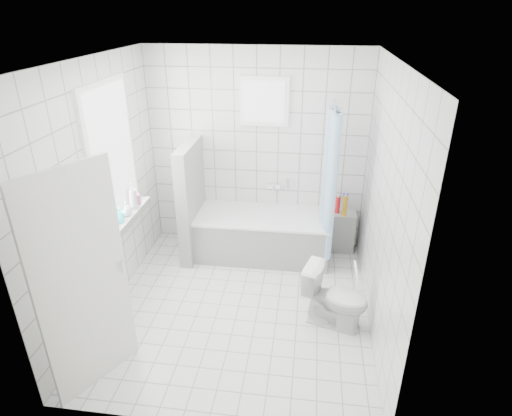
# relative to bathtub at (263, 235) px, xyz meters

# --- Properties ---
(ground) EXTENTS (3.00, 3.00, 0.00)m
(ground) POSITION_rel_bathtub_xyz_m (-0.13, -1.12, -0.29)
(ground) COLOR white
(ground) RESTS_ON ground
(ceiling) EXTENTS (3.00, 3.00, 0.00)m
(ceiling) POSITION_rel_bathtub_xyz_m (-0.13, -1.12, 2.31)
(ceiling) COLOR white
(ceiling) RESTS_ON ground
(wall_back) EXTENTS (2.80, 0.02, 2.60)m
(wall_back) POSITION_rel_bathtub_xyz_m (-0.13, 0.38, 1.01)
(wall_back) COLOR white
(wall_back) RESTS_ON ground
(wall_front) EXTENTS (2.80, 0.02, 2.60)m
(wall_front) POSITION_rel_bathtub_xyz_m (-0.13, -2.62, 1.01)
(wall_front) COLOR white
(wall_front) RESTS_ON ground
(wall_left) EXTENTS (0.02, 3.00, 2.60)m
(wall_left) POSITION_rel_bathtub_xyz_m (-1.53, -1.12, 1.01)
(wall_left) COLOR white
(wall_left) RESTS_ON ground
(wall_right) EXTENTS (0.02, 3.00, 2.60)m
(wall_right) POSITION_rel_bathtub_xyz_m (1.27, -1.12, 1.01)
(wall_right) COLOR white
(wall_right) RESTS_ON ground
(window_left) EXTENTS (0.01, 0.90, 1.40)m
(window_left) POSITION_rel_bathtub_xyz_m (-1.49, -0.82, 1.31)
(window_left) COLOR white
(window_left) RESTS_ON wall_left
(window_back) EXTENTS (0.50, 0.01, 0.50)m
(window_back) POSITION_rel_bathtub_xyz_m (-0.03, 0.33, 1.66)
(window_back) COLOR white
(window_back) RESTS_ON wall_back
(window_sill) EXTENTS (0.18, 1.02, 0.08)m
(window_sill) POSITION_rel_bathtub_xyz_m (-1.44, -0.82, 0.57)
(window_sill) COLOR white
(window_sill) RESTS_ON wall_left
(door) EXTENTS (0.42, 0.72, 2.00)m
(door) POSITION_rel_bathtub_xyz_m (-1.19, -2.25, 0.71)
(door) COLOR silver
(door) RESTS_ON ground
(bathtub) EXTENTS (1.71, 0.77, 0.58)m
(bathtub) POSITION_rel_bathtub_xyz_m (0.00, 0.00, 0.00)
(bathtub) COLOR white
(bathtub) RESTS_ON ground
(partition_wall) EXTENTS (0.15, 0.85, 1.50)m
(partition_wall) POSITION_rel_bathtub_xyz_m (-0.92, -0.05, 0.46)
(partition_wall) COLOR white
(partition_wall) RESTS_ON ground
(tiled_ledge) EXTENTS (0.40, 0.24, 0.55)m
(tiled_ledge) POSITION_rel_bathtub_xyz_m (1.00, 0.25, -0.02)
(tiled_ledge) COLOR white
(tiled_ledge) RESTS_ON ground
(toilet) EXTENTS (0.73, 0.54, 0.66)m
(toilet) POSITION_rel_bathtub_xyz_m (0.90, -1.27, 0.04)
(toilet) COLOR white
(toilet) RESTS_ON ground
(curtain_rod) EXTENTS (0.02, 0.80, 0.02)m
(curtain_rod) POSITION_rel_bathtub_xyz_m (0.79, -0.02, 1.71)
(curtain_rod) COLOR silver
(curtain_rod) RESTS_ON wall_back
(shower_curtain) EXTENTS (0.14, 0.48, 1.78)m
(shower_curtain) POSITION_rel_bathtub_xyz_m (0.79, -0.16, 0.81)
(shower_curtain) COLOR #4184C1
(shower_curtain) RESTS_ON curtain_rod
(tub_faucet) EXTENTS (0.18, 0.06, 0.06)m
(tub_faucet) POSITION_rel_bathtub_xyz_m (0.10, 0.33, 0.56)
(tub_faucet) COLOR silver
(tub_faucet) RESTS_ON wall_back
(sill_bottles) EXTENTS (0.17, 0.78, 0.31)m
(sill_bottles) POSITION_rel_bathtub_xyz_m (-1.43, -0.84, 0.73)
(sill_bottles) COLOR #34EDE8
(sill_bottles) RESTS_ON window_sill
(ledge_bottles) EXTENTS (0.16, 0.16, 0.27)m
(ledge_bottles) POSITION_rel_bathtub_xyz_m (1.01, 0.24, 0.39)
(ledge_bottles) COLOR red
(ledge_bottles) RESTS_ON tiled_ledge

